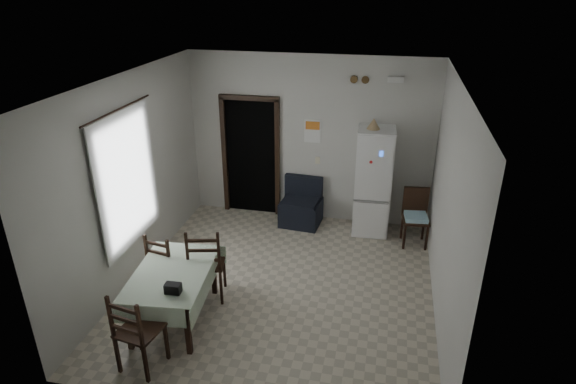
# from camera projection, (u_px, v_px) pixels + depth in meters

# --- Properties ---
(ground) EXTENTS (4.50, 4.50, 0.00)m
(ground) POSITION_uv_depth(u_px,v_px,m) (281.00, 286.00, 6.84)
(ground) COLOR #B9AF97
(ground) RESTS_ON ground
(ceiling) EXTENTS (4.20, 4.50, 0.02)m
(ceiling) POSITION_uv_depth(u_px,v_px,m) (279.00, 81.00, 5.64)
(ceiling) COLOR white
(ceiling) RESTS_ON ground
(wall_back) EXTENTS (4.20, 0.02, 2.90)m
(wall_back) POSITION_uv_depth(u_px,v_px,m) (310.00, 140.00, 8.24)
(wall_back) COLOR beige
(wall_back) RESTS_ON ground
(wall_front) EXTENTS (4.20, 0.02, 2.90)m
(wall_front) POSITION_uv_depth(u_px,v_px,m) (222.00, 297.00, 4.23)
(wall_front) COLOR beige
(wall_front) RESTS_ON ground
(wall_left) EXTENTS (0.02, 4.50, 2.90)m
(wall_left) POSITION_uv_depth(u_px,v_px,m) (132.00, 180.00, 6.64)
(wall_left) COLOR beige
(wall_left) RESTS_ON ground
(wall_right) EXTENTS (0.02, 4.50, 2.90)m
(wall_right) POSITION_uv_depth(u_px,v_px,m) (448.00, 209.00, 5.83)
(wall_right) COLOR beige
(wall_right) RESTS_ON ground
(doorway) EXTENTS (1.06, 0.52, 2.22)m
(doorway) POSITION_uv_depth(u_px,v_px,m) (255.00, 153.00, 8.78)
(doorway) COLOR black
(doorway) RESTS_ON ground
(window_recess) EXTENTS (0.10, 1.20, 1.60)m
(window_recess) POSITION_uv_depth(u_px,v_px,m) (120.00, 179.00, 6.43)
(window_recess) COLOR silver
(window_recess) RESTS_ON ground
(curtain) EXTENTS (0.02, 1.45, 1.85)m
(curtain) POSITION_uv_depth(u_px,v_px,m) (128.00, 179.00, 6.41)
(curtain) COLOR silver
(curtain) RESTS_ON ground
(curtain_rod) EXTENTS (0.02, 1.60, 0.02)m
(curtain_rod) POSITION_uv_depth(u_px,v_px,m) (118.00, 110.00, 6.02)
(curtain_rod) COLOR black
(curtain_rod) RESTS_ON ground
(calendar) EXTENTS (0.28, 0.02, 0.40)m
(calendar) POSITION_uv_depth(u_px,v_px,m) (313.00, 131.00, 8.15)
(calendar) COLOR white
(calendar) RESTS_ON ground
(calendar_image) EXTENTS (0.24, 0.01, 0.14)m
(calendar_image) POSITION_uv_depth(u_px,v_px,m) (313.00, 126.00, 8.10)
(calendar_image) COLOR orange
(calendar_image) RESTS_ON ground
(light_switch) EXTENTS (0.08, 0.02, 0.12)m
(light_switch) POSITION_uv_depth(u_px,v_px,m) (318.00, 160.00, 8.35)
(light_switch) COLOR beige
(light_switch) RESTS_ON ground
(vent_left) EXTENTS (0.12, 0.03, 0.12)m
(vent_left) POSITION_uv_depth(u_px,v_px,m) (354.00, 79.00, 7.65)
(vent_left) COLOR #503B20
(vent_left) RESTS_ON ground
(vent_right) EXTENTS (0.12, 0.03, 0.12)m
(vent_right) POSITION_uv_depth(u_px,v_px,m) (365.00, 80.00, 7.62)
(vent_right) COLOR #503B20
(vent_right) RESTS_ON ground
(emergency_light) EXTENTS (0.25, 0.07, 0.09)m
(emergency_light) POSITION_uv_depth(u_px,v_px,m) (396.00, 79.00, 7.49)
(emergency_light) COLOR white
(emergency_light) RESTS_ON ground
(fridge) EXTENTS (0.61, 0.61, 1.82)m
(fridge) POSITION_uv_depth(u_px,v_px,m) (373.00, 182.00, 7.96)
(fridge) COLOR white
(fridge) RESTS_ON ground
(tan_cone) EXTENTS (0.22, 0.22, 0.17)m
(tan_cone) POSITION_uv_depth(u_px,v_px,m) (374.00, 124.00, 7.55)
(tan_cone) COLOR tan
(tan_cone) RESTS_ON fridge
(navy_seat) EXTENTS (0.73, 0.71, 0.81)m
(navy_seat) POSITION_uv_depth(u_px,v_px,m) (301.00, 203.00, 8.40)
(navy_seat) COLOR black
(navy_seat) RESTS_ON ground
(corner_chair) EXTENTS (0.45, 0.45, 0.94)m
(corner_chair) POSITION_uv_depth(u_px,v_px,m) (416.00, 218.00, 7.72)
(corner_chair) COLOR black
(corner_chair) RESTS_ON ground
(dining_table) EXTENTS (1.04, 1.45, 0.71)m
(dining_table) POSITION_uv_depth(u_px,v_px,m) (174.00, 295.00, 6.06)
(dining_table) COLOR #B1C6A9
(dining_table) RESTS_ON ground
(black_bag) EXTENTS (0.19, 0.12, 0.12)m
(black_bag) POSITION_uv_depth(u_px,v_px,m) (173.00, 288.00, 5.49)
(black_bag) COLOR black
(black_bag) RESTS_ON dining_table
(dining_chair_far_left) EXTENTS (0.48, 0.48, 0.95)m
(dining_chair_far_left) POSITION_uv_depth(u_px,v_px,m) (167.00, 262.00, 6.53)
(dining_chair_far_left) COLOR black
(dining_chair_far_left) RESTS_ON ground
(dining_chair_far_right) EXTENTS (0.56, 0.56, 1.09)m
(dining_chair_far_right) POSITION_uv_depth(u_px,v_px,m) (207.00, 261.00, 6.43)
(dining_chair_far_right) COLOR black
(dining_chair_far_right) RESTS_ON ground
(dining_chair_near_head) EXTENTS (0.51, 0.51, 1.02)m
(dining_chair_near_head) POSITION_uv_depth(u_px,v_px,m) (139.00, 329.00, 5.25)
(dining_chair_near_head) COLOR black
(dining_chair_near_head) RESTS_ON ground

